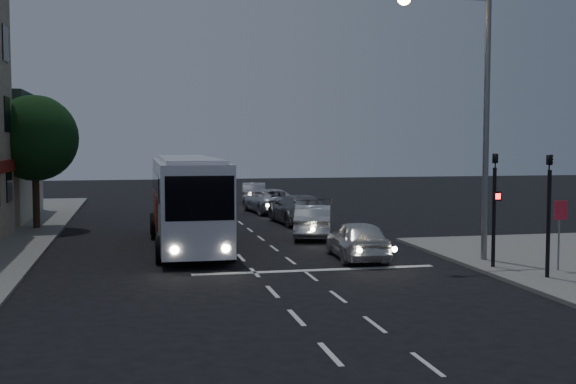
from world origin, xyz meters
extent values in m
plane|color=black|center=(0.00, 0.00, 0.00)|extent=(120.00, 120.00, 0.00)
cube|color=silver|center=(0.00, -7.00, 0.01)|extent=(0.12, 1.60, 0.01)
cube|color=silver|center=(0.00, -4.00, 0.01)|extent=(0.12, 1.60, 0.01)
cube|color=silver|center=(0.00, -1.00, 0.01)|extent=(0.12, 1.60, 0.01)
cube|color=silver|center=(0.00, 2.00, 0.01)|extent=(0.12, 1.60, 0.01)
cube|color=silver|center=(0.00, 5.00, 0.01)|extent=(0.12, 1.60, 0.01)
cube|color=silver|center=(0.00, 8.00, 0.01)|extent=(0.12, 1.60, 0.01)
cube|color=silver|center=(0.00, 11.00, 0.01)|extent=(0.12, 1.60, 0.01)
cube|color=silver|center=(0.00, 14.00, 0.01)|extent=(0.12, 1.60, 0.01)
cube|color=silver|center=(0.00, 17.00, 0.01)|extent=(0.12, 1.60, 0.01)
cube|color=silver|center=(1.60, -8.00, 0.01)|extent=(0.10, 1.50, 0.01)
cube|color=silver|center=(1.60, -5.00, 0.01)|extent=(0.10, 1.50, 0.01)
cube|color=silver|center=(1.60, -2.00, 0.01)|extent=(0.10, 1.50, 0.01)
cube|color=silver|center=(1.60, 1.00, 0.01)|extent=(0.10, 1.50, 0.01)
cube|color=silver|center=(1.60, 4.00, 0.01)|extent=(0.10, 1.50, 0.01)
cube|color=silver|center=(1.60, 7.00, 0.01)|extent=(0.10, 1.50, 0.01)
cube|color=silver|center=(1.60, 10.00, 0.01)|extent=(0.10, 1.50, 0.01)
cube|color=silver|center=(1.60, 13.00, 0.01)|extent=(0.10, 1.50, 0.01)
cube|color=silver|center=(1.60, 16.00, 0.01)|extent=(0.10, 1.50, 0.01)
cube|color=silver|center=(1.60, 19.00, 0.01)|extent=(0.10, 1.50, 0.01)
cube|color=silver|center=(2.00, 2.00, 0.01)|extent=(8.00, 0.35, 0.01)
cube|color=silver|center=(-1.66, 8.33, 1.87)|extent=(2.46, 11.51, 3.07)
cube|color=silver|center=(-1.66, 8.33, 3.45)|extent=(2.07, 11.13, 0.17)
cube|color=black|center=(-1.66, 2.63, 2.35)|extent=(2.21, 0.13, 1.44)
cube|color=black|center=(-0.45, 8.81, 2.49)|extent=(0.09, 9.59, 0.86)
cube|color=black|center=(-2.87, 8.81, 2.49)|extent=(0.09, 9.59, 0.86)
cube|color=#8C1700|center=(-0.44, 9.29, 1.44)|extent=(0.06, 5.27, 1.34)
cube|color=#8C1700|center=(-2.88, 9.29, 1.44)|extent=(0.06, 5.27, 1.34)
cylinder|color=black|center=(-2.86, 4.31, 0.48)|extent=(0.34, 0.96, 0.96)
cylinder|color=black|center=(-0.46, 4.31, 0.48)|extent=(0.34, 0.96, 0.96)
cylinder|color=black|center=(-2.86, 10.73, 0.48)|extent=(0.34, 0.96, 0.96)
cylinder|color=black|center=(-0.46, 10.73, 0.48)|extent=(0.34, 0.96, 0.96)
cylinder|color=black|center=(-2.86, 12.36, 0.48)|extent=(0.34, 0.96, 0.96)
cylinder|color=black|center=(-0.46, 12.36, 0.48)|extent=(0.34, 0.96, 0.96)
cylinder|color=#FFF2CC|center=(-2.48, 2.56, 0.72)|extent=(0.25, 0.05, 0.25)
cylinder|color=#FFF2CC|center=(-0.85, 2.56, 0.72)|extent=(0.25, 0.05, 0.25)
imported|color=silver|center=(3.98, 3.80, 0.70)|extent=(1.91, 4.20, 1.40)
imported|color=silver|center=(3.87, 9.75, 0.71)|extent=(2.63, 4.56, 1.42)
imported|color=gray|center=(4.35, 14.90, 0.75)|extent=(2.45, 5.30, 1.50)
imported|color=silver|center=(4.05, 20.99, 0.70)|extent=(2.86, 5.28, 1.41)
imported|color=#AEADB7|center=(4.12, 27.18, 0.71)|extent=(2.08, 4.46, 1.42)
cylinder|color=black|center=(7.60, 0.80, 1.72)|extent=(0.12, 0.12, 3.20)
imported|color=black|center=(7.60, 0.80, 3.77)|extent=(0.15, 0.18, 0.90)
cube|color=black|center=(7.60, 0.62, 2.42)|extent=(0.25, 0.12, 0.30)
cube|color=#FF0C0C|center=(7.60, 0.55, 2.42)|extent=(0.16, 0.02, 0.18)
cylinder|color=black|center=(8.30, -1.20, 1.72)|extent=(0.12, 0.12, 3.20)
imported|color=black|center=(8.30, -1.20, 3.77)|extent=(0.18, 0.15, 0.90)
cylinder|color=slate|center=(9.30, -0.20, 1.12)|extent=(0.06, 0.06, 2.00)
cube|color=red|center=(9.30, -0.27, 2.02)|extent=(0.45, 0.03, 0.60)
cylinder|color=slate|center=(8.00, 2.20, 4.62)|extent=(0.20, 0.20, 9.00)
cube|color=black|center=(-8.98, 12.50, 2.32)|extent=(0.06, 1.30, 1.50)
cube|color=black|center=(-8.98, 12.50, 5.32)|extent=(0.06, 1.30, 1.50)
cube|color=black|center=(-8.98, 12.50, 8.32)|extent=(0.06, 1.30, 1.50)
cylinder|color=black|center=(-8.20, 15.00, 1.52)|extent=(0.32, 0.32, 2.80)
sphere|color=black|center=(-8.20, 15.00, 4.32)|extent=(4.00, 4.00, 4.00)
sphere|color=black|center=(-8.00, 15.60, 5.02)|extent=(2.60, 2.60, 2.60)
sphere|color=black|center=(-8.50, 14.40, 4.72)|extent=(2.40, 2.40, 2.40)
camera|label=1|loc=(-3.71, -20.35, 4.15)|focal=45.00mm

